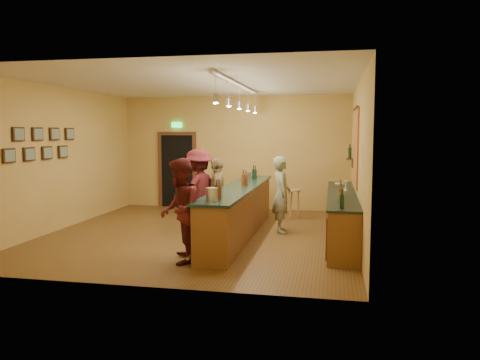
% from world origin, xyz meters
% --- Properties ---
extents(floor, '(7.00, 7.00, 0.00)m').
position_xyz_m(floor, '(0.00, 0.00, 0.00)').
color(floor, brown).
rests_on(floor, ground).
extents(ceiling, '(6.50, 7.00, 0.02)m').
position_xyz_m(ceiling, '(0.00, 0.00, 3.20)').
color(ceiling, silver).
rests_on(ceiling, wall_back).
extents(wall_back, '(6.50, 0.02, 3.20)m').
position_xyz_m(wall_back, '(0.00, 3.50, 1.60)').
color(wall_back, '#B49343').
rests_on(wall_back, floor).
extents(wall_front, '(6.50, 0.02, 3.20)m').
position_xyz_m(wall_front, '(0.00, -3.50, 1.60)').
color(wall_front, '#B49343').
rests_on(wall_front, floor).
extents(wall_left, '(0.02, 7.00, 3.20)m').
position_xyz_m(wall_left, '(-3.25, 0.00, 1.60)').
color(wall_left, '#B49343').
rests_on(wall_left, floor).
extents(wall_right, '(0.02, 7.00, 3.20)m').
position_xyz_m(wall_right, '(3.25, 0.00, 1.60)').
color(wall_right, '#B49343').
rests_on(wall_right, floor).
extents(doorway, '(1.15, 0.09, 2.48)m').
position_xyz_m(doorway, '(-1.70, 3.47, 1.13)').
color(doorway, black).
rests_on(doorway, wall_back).
extents(tapestry, '(0.03, 1.40, 1.60)m').
position_xyz_m(tapestry, '(3.23, 0.40, 1.85)').
color(tapestry, '#A63E21').
rests_on(tapestry, wall_right).
extents(bottle_shelf, '(0.17, 0.55, 0.54)m').
position_xyz_m(bottle_shelf, '(3.17, 1.90, 1.67)').
color(bottle_shelf, '#532B19').
rests_on(bottle_shelf, wall_right).
extents(picture_grid, '(0.06, 2.20, 0.70)m').
position_xyz_m(picture_grid, '(-3.21, -0.75, 1.95)').
color(picture_grid, '#382111').
rests_on(picture_grid, wall_left).
extents(back_counter, '(0.60, 4.55, 1.27)m').
position_xyz_m(back_counter, '(2.97, 0.18, 0.49)').
color(back_counter, brown).
rests_on(back_counter, floor).
extents(tasting_bar, '(0.73, 5.10, 1.38)m').
position_xyz_m(tasting_bar, '(0.84, -0.00, 0.61)').
color(tasting_bar, brown).
rests_on(tasting_bar, floor).
extents(pendant_track, '(0.11, 4.60, 0.50)m').
position_xyz_m(pendant_track, '(0.85, -0.00, 2.98)').
color(pendant_track, silver).
rests_on(pendant_track, ceiling).
extents(bartender, '(0.52, 0.68, 1.67)m').
position_xyz_m(bartender, '(1.68, 0.52, 0.83)').
color(bartender, gray).
rests_on(bartender, floor).
extents(customer_a, '(0.87, 1.00, 1.76)m').
position_xyz_m(customer_a, '(0.27, -2.20, 0.88)').
color(customer_a, '#59191E').
rests_on(customer_a, floor).
extents(customer_b, '(0.61, 1.03, 1.64)m').
position_xyz_m(customer_b, '(0.30, 0.29, 0.82)').
color(customer_b, '#997A51').
rests_on(customer_b, floor).
extents(customer_c, '(1.10, 1.35, 1.82)m').
position_xyz_m(customer_c, '(-0.13, 0.28, 0.91)').
color(customer_c, '#59191E').
rests_on(customer_c, floor).
extents(bar_stool, '(0.36, 0.36, 0.75)m').
position_xyz_m(bar_stool, '(1.80, 2.13, 0.60)').
color(bar_stool, '#A76C4B').
rests_on(bar_stool, floor).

